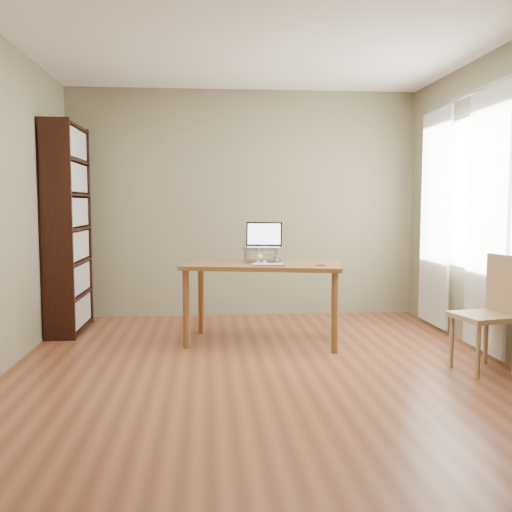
# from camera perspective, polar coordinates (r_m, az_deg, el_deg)

# --- Properties ---
(room) EXTENTS (4.04, 4.54, 2.64)m
(room) POSITION_cam_1_polar(r_m,az_deg,el_deg) (4.40, 1.08, 5.25)
(room) COLOR brown
(room) RESTS_ON ground
(bookshelf) EXTENTS (0.30, 0.90, 2.10)m
(bookshelf) POSITION_cam_1_polar(r_m,az_deg,el_deg) (6.08, -18.29, 2.61)
(bookshelf) COLOR black
(bookshelf) RESTS_ON ground
(curtains) EXTENTS (0.03, 1.90, 2.25)m
(curtains) POSITION_cam_1_polar(r_m,az_deg,el_deg) (5.67, 19.59, 3.62)
(curtains) COLOR white
(curtains) RESTS_ON ground
(desk) EXTENTS (1.57, 1.01, 0.75)m
(desk) POSITION_cam_1_polar(r_m,az_deg,el_deg) (5.31, 0.73, -1.73)
(desk) COLOR brown
(desk) RESTS_ON ground
(laptop_stand) EXTENTS (0.32, 0.25, 0.13)m
(laptop_stand) POSITION_cam_1_polar(r_m,az_deg,el_deg) (5.37, 0.65, 0.24)
(laptop_stand) COLOR #BCBEC1
(laptop_stand) RESTS_ON desk
(laptop) EXTENTS (0.39, 0.36, 0.24)m
(laptop) POSITION_cam_1_polar(r_m,az_deg,el_deg) (5.42, 0.59, 1.46)
(laptop) COLOR #BCBEC1
(laptop) RESTS_ON laptop_stand
(keyboard) EXTENTS (0.32, 0.17, 0.02)m
(keyboard) POSITION_cam_1_polar(r_m,az_deg,el_deg) (5.08, 1.22, -0.88)
(keyboard) COLOR #BCBEC1
(keyboard) RESTS_ON desk
(coaster) EXTENTS (0.09, 0.09, 0.01)m
(coaster) POSITION_cam_1_polar(r_m,az_deg,el_deg) (5.12, 6.46, -0.94)
(coaster) COLOR brown
(coaster) RESTS_ON desk
(cat) EXTENTS (0.25, 0.48, 0.15)m
(cat) POSITION_cam_1_polar(r_m,az_deg,el_deg) (5.40, 0.83, 0.09)
(cat) COLOR #4F483E
(cat) RESTS_ON desk
(chair) EXTENTS (0.47, 0.47, 0.90)m
(chair) POSITION_cam_1_polar(r_m,az_deg,el_deg) (4.80, 22.54, -4.93)
(chair) COLOR tan
(chair) RESTS_ON ground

